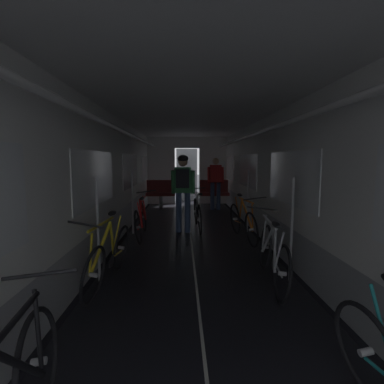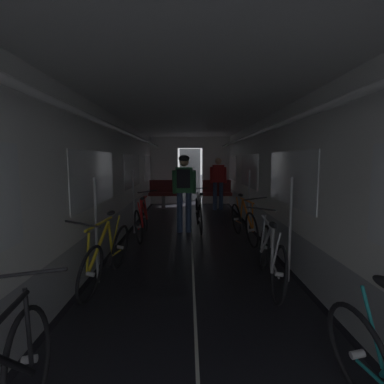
% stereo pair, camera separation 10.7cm
% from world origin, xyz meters
% --- Properties ---
extents(train_car_shell, '(3.14, 12.34, 2.57)m').
position_xyz_m(train_car_shell, '(-0.00, 3.60, 1.70)').
color(train_car_shell, black).
rests_on(train_car_shell, ground).
extents(bench_seat_far_left, '(0.98, 0.51, 0.95)m').
position_xyz_m(bench_seat_far_left, '(-0.90, 8.07, 0.57)').
color(bench_seat_far_left, gray).
rests_on(bench_seat_far_left, ground).
extents(bench_seat_far_right, '(0.98, 0.51, 0.95)m').
position_xyz_m(bench_seat_far_right, '(0.90, 8.07, 0.57)').
color(bench_seat_far_right, gray).
rests_on(bench_seat_far_right, ground).
extents(bicycle_silver, '(0.44, 1.69, 0.95)m').
position_xyz_m(bicycle_silver, '(1.00, 2.03, 0.38)').
color(bicycle_silver, black).
rests_on(bicycle_silver, ground).
extents(bicycle_orange, '(0.48, 1.69, 0.95)m').
position_xyz_m(bicycle_orange, '(1.05, 4.11, 0.38)').
color(bicycle_orange, black).
rests_on(bicycle_orange, ground).
extents(bicycle_yellow, '(0.50, 1.69, 0.96)m').
position_xyz_m(bicycle_yellow, '(-1.14, 2.08, 0.38)').
color(bicycle_yellow, black).
rests_on(bicycle_yellow, ground).
extents(bicycle_red, '(0.44, 1.69, 0.96)m').
position_xyz_m(bicycle_red, '(-1.04, 4.38, 0.38)').
color(bicycle_red, black).
rests_on(bicycle_red, ground).
extents(person_cyclist_aisle, '(0.54, 0.40, 1.73)m').
position_xyz_m(person_cyclist_aisle, '(-0.16, 4.77, 1.07)').
color(person_cyclist_aisle, '#384C75').
rests_on(person_cyclist_aisle, ground).
extents(bicycle_white_in_aisle, '(0.44, 1.69, 0.94)m').
position_xyz_m(bicycle_white_in_aisle, '(0.18, 5.03, 0.38)').
color(bicycle_white_in_aisle, black).
rests_on(bicycle_white_in_aisle, ground).
extents(person_standing_near_bench, '(0.53, 0.23, 1.69)m').
position_xyz_m(person_standing_near_bench, '(0.90, 7.70, 0.98)').
color(person_standing_near_bench, '#384C75').
rests_on(person_standing_near_bench, ground).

